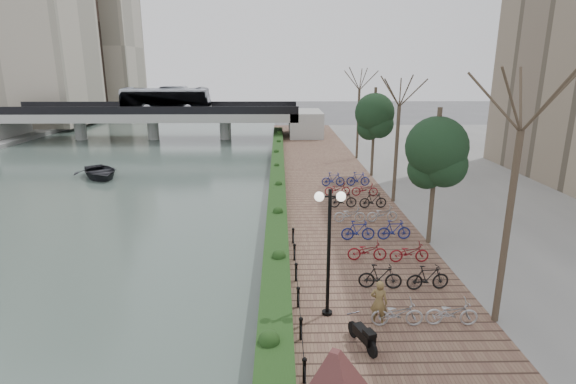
{
  "coord_description": "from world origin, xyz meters",
  "views": [
    {
      "loc": [
        0.76,
        -11.3,
        8.73
      ],
      "look_at": [
        1.23,
        12.88,
        2.0
      ],
      "focal_mm": 28.0,
      "sensor_mm": 36.0,
      "label": 1
    }
  ],
  "objects_px": {
    "pedestrian": "(379,303)",
    "boat": "(100,172)",
    "motorcycle": "(362,334)",
    "lamppost": "(329,225)"
  },
  "relations": [
    {
      "from": "pedestrian",
      "to": "boat",
      "type": "bearing_deg",
      "value": -31.92
    },
    {
      "from": "motorcycle",
      "to": "pedestrian",
      "type": "height_order",
      "value": "pedestrian"
    },
    {
      "from": "lamppost",
      "to": "boat",
      "type": "height_order",
      "value": "lamppost"
    },
    {
      "from": "lamppost",
      "to": "pedestrian",
      "type": "bearing_deg",
      "value": -22.12
    },
    {
      "from": "motorcycle",
      "to": "lamppost",
      "type": "bearing_deg",
      "value": 94.32
    },
    {
      "from": "lamppost",
      "to": "motorcycle",
      "type": "xyz_separation_m",
      "value": [
        0.87,
        -1.9,
        -2.83
      ]
    },
    {
      "from": "lamppost",
      "to": "boat",
      "type": "distance_m",
      "value": 27.67
    },
    {
      "from": "motorcycle",
      "to": "pedestrian",
      "type": "bearing_deg",
      "value": 38.55
    },
    {
      "from": "pedestrian",
      "to": "boat",
      "type": "height_order",
      "value": "pedestrian"
    },
    {
      "from": "motorcycle",
      "to": "pedestrian",
      "type": "xyz_separation_m",
      "value": [
        0.75,
        1.24,
        0.36
      ]
    }
  ]
}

